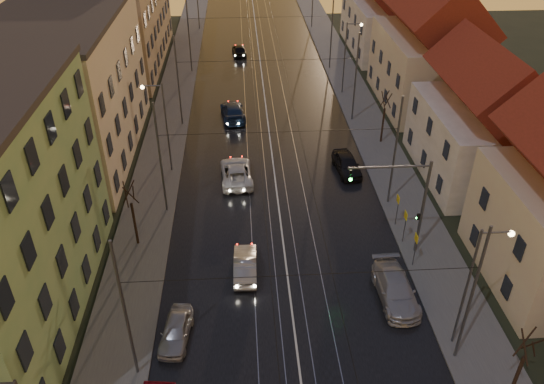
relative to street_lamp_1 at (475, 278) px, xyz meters
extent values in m
cube|color=black|center=(-9.10, 30.00, -4.87)|extent=(16.00, 120.00, 0.04)
cube|color=#4C4C4C|center=(-19.10, 30.00, -4.81)|extent=(4.00, 120.00, 0.15)
cube|color=#4C4C4C|center=(0.90, 30.00, -4.81)|extent=(4.00, 120.00, 0.15)
cube|color=gray|center=(-11.30, 30.00, -4.83)|extent=(0.06, 120.00, 0.03)
cube|color=gray|center=(-9.87, 30.00, -4.83)|extent=(0.06, 120.00, 0.03)
cube|color=gray|center=(-8.33, 30.00, -4.83)|extent=(0.06, 120.00, 0.03)
cube|color=gray|center=(-6.90, 30.00, -4.83)|extent=(0.06, 120.00, 0.03)
cube|color=beige|center=(-26.60, 24.00, 1.11)|extent=(10.00, 20.00, 12.00)
cube|color=#8D7D5B|center=(-26.60, 48.00, 2.11)|extent=(10.00, 24.00, 14.00)
cube|color=#B9B5AB|center=(7.90, 18.00, -1.89)|extent=(9.00, 12.00, 6.00)
pyramid|color=#5C2015|center=(7.90, 18.00, 2.71)|extent=(9.18, 12.24, 3.20)
cube|color=beige|center=(7.90, 33.00, -1.14)|extent=(9.00, 14.00, 7.50)
pyramid|color=#5C2015|center=(7.90, 33.00, 4.61)|extent=(9.18, 14.28, 4.00)
cube|color=#B9B5AB|center=(7.90, 51.00, -1.64)|extent=(9.00, 16.00, 6.50)
cylinder|color=#595B60|center=(-17.70, -1.00, -0.39)|extent=(0.16, 0.16, 9.00)
cylinder|color=#595B60|center=(-0.50, -1.00, -0.39)|extent=(0.16, 0.16, 9.00)
cylinder|color=#595B60|center=(-17.70, 14.00, -0.39)|extent=(0.16, 0.16, 9.00)
cylinder|color=#595B60|center=(-0.50, 14.00, -0.39)|extent=(0.16, 0.16, 9.00)
cylinder|color=#595B60|center=(-17.70, 29.00, -0.39)|extent=(0.16, 0.16, 9.00)
cylinder|color=#595B60|center=(-0.50, 29.00, -0.39)|extent=(0.16, 0.16, 9.00)
cylinder|color=#595B60|center=(-17.70, 44.00, -0.39)|extent=(0.16, 0.16, 9.00)
cylinder|color=#595B60|center=(-0.50, 44.00, -0.39)|extent=(0.16, 0.16, 9.00)
cylinder|color=#595B60|center=(-0.30, 0.00, -0.89)|extent=(0.14, 0.14, 8.00)
cylinder|color=#595B60|center=(0.50, 0.00, 2.91)|extent=(1.60, 0.10, 0.10)
sphere|color=#FFD88C|center=(1.22, 0.00, 2.81)|extent=(0.32, 0.32, 0.32)
cylinder|color=#595B60|center=(-17.90, 20.00, -0.89)|extent=(0.14, 0.14, 8.00)
cylinder|color=#595B60|center=(-18.70, 20.00, 2.91)|extent=(1.60, 0.10, 0.10)
sphere|color=#FFD88C|center=(-19.42, 20.00, 2.81)|extent=(0.32, 0.32, 0.32)
cylinder|color=#595B60|center=(-0.30, 36.00, -0.89)|extent=(0.14, 0.14, 8.00)
cylinder|color=#595B60|center=(0.50, 36.00, 2.91)|extent=(1.60, 0.10, 0.10)
sphere|color=#FFD88C|center=(1.22, 36.00, 2.81)|extent=(0.32, 0.32, 0.32)
cylinder|color=#595B60|center=(-0.10, 8.00, -1.29)|extent=(0.20, 0.20, 7.20)
cylinder|color=#595B60|center=(-2.70, 8.00, 2.01)|extent=(5.20, 0.14, 0.14)
imported|color=black|center=(-5.10, 8.00, 1.41)|extent=(0.15, 0.18, 0.90)
sphere|color=#19FF3F|center=(-5.10, 7.88, 1.26)|extent=(0.20, 0.20, 0.20)
cylinder|color=black|center=(-19.30, 10.00, -3.14)|extent=(0.18, 0.18, 3.50)
cylinder|color=black|center=(-19.07, 10.09, -0.59)|extent=(0.37, 0.92, 1.61)
cylinder|color=black|center=(-19.39, 10.23, -0.59)|extent=(0.91, 0.40, 1.61)
cylinder|color=black|center=(-19.54, 9.91, -0.59)|extent=(0.37, 0.92, 1.61)
cylinder|color=black|center=(-19.18, 9.78, -0.59)|extent=(0.84, 0.54, 1.62)
cylinder|color=black|center=(1.10, -4.00, -3.14)|extent=(0.18, 0.18, 3.50)
cylinder|color=black|center=(1.33, -3.91, -0.59)|extent=(0.37, 0.92, 1.61)
cylinder|color=black|center=(1.01, -3.77, -0.59)|extent=(0.91, 0.40, 1.61)
cylinder|color=black|center=(0.86, -4.09, -0.59)|extent=(0.37, 0.92, 1.61)
cylinder|color=black|center=(1.22, -4.22, -0.59)|extent=(0.84, 0.54, 1.62)
cylinder|color=black|center=(1.30, 24.00, -3.14)|extent=(0.18, 0.18, 3.50)
cylinder|color=black|center=(1.53, 24.09, -0.59)|extent=(0.37, 0.92, 1.61)
cylinder|color=black|center=(1.21, 24.23, -0.59)|extent=(0.91, 0.40, 1.61)
cylinder|color=black|center=(1.06, 23.91, -0.59)|extent=(0.37, 0.92, 1.61)
cylinder|color=black|center=(1.42, 23.78, -0.59)|extent=(0.84, 0.54, 1.62)
imported|color=gray|center=(-11.84, 6.59, -4.20)|extent=(1.53, 4.21, 1.38)
imported|color=silver|center=(-12.33, 18.16, -4.13)|extent=(2.80, 5.55, 1.51)
imported|color=#162643|center=(-12.61, 30.21, -4.09)|extent=(2.83, 5.67, 1.58)
imported|color=black|center=(-11.76, 49.75, -4.17)|extent=(2.07, 4.33, 1.43)
imported|color=#9D9DA2|center=(-15.85, 1.27, -4.24)|extent=(1.98, 3.94, 1.29)
imported|color=#A5A5AB|center=(-2.66, 3.66, -4.13)|extent=(2.27, 5.25, 1.51)
imported|color=black|center=(-2.90, 18.94, -4.12)|extent=(2.26, 4.66, 1.53)
camera|label=1|loc=(-11.72, -19.71, 18.67)|focal=35.00mm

